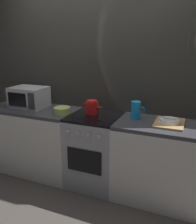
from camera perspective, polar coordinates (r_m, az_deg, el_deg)
ground_plane at (r=3.23m, az=-0.74°, el=-16.33°), size 8.00×8.00×0.00m
back_wall at (r=3.06m, az=1.59°, el=6.15°), size 3.60×0.05×2.40m
counter_left at (r=3.44m, az=-14.76°, el=-6.31°), size 1.20×0.60×0.90m
stove_unit at (r=3.01m, az=-0.78°, el=-9.11°), size 0.60×0.63×0.90m
counter_right at (r=2.81m, az=16.69°, el=-11.75°), size 1.20×0.60×0.90m
microwave at (r=3.32m, az=-16.08°, el=3.40°), size 0.46×0.35×0.27m
kettle at (r=2.90m, az=-1.40°, el=1.16°), size 0.28×0.15×0.17m
mixing_bowl at (r=2.95m, az=-8.57°, el=0.36°), size 0.20×0.20×0.08m
pitcher at (r=2.74m, az=8.99°, el=0.45°), size 0.16×0.11×0.20m
dish_pile at (r=2.65m, az=16.64°, el=-2.31°), size 0.30×0.40×0.07m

